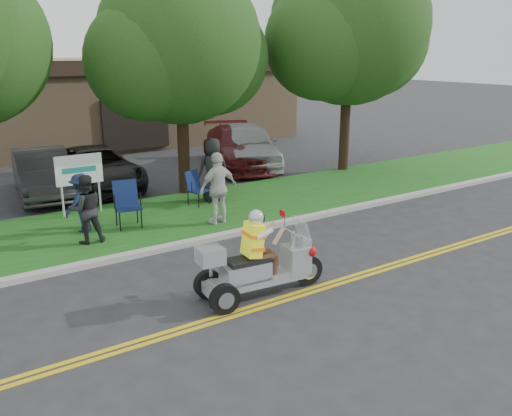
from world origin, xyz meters
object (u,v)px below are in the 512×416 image
trike_scooter (258,267)px  parked_car_left (43,173)px  lawn_chair_b (195,186)px  parked_car_mid (96,168)px  spectator_adult_mid (86,209)px  parked_car_right (238,147)px  parked_car_far_right (247,145)px  lawn_chair_a (127,201)px  spectator_adult_right (218,188)px

trike_scooter → parked_car_left: 9.83m
lawn_chair_b → parked_car_left: parked_car_left is taller
trike_scooter → parked_car_mid: bearing=94.7°
trike_scooter → parked_car_left: (-1.55, 9.71, 0.13)m
lawn_chair_b → spectator_adult_mid: size_ratio=0.61×
trike_scooter → parked_car_mid: 9.76m
trike_scooter → spectator_adult_mid: size_ratio=1.61×
parked_car_right → parked_car_far_right: bearing=-9.4°
lawn_chair_a → parked_car_far_right: 8.25m
parked_car_left → parked_car_far_right: (7.69, 0.17, 0.14)m
parked_car_far_right → spectator_adult_mid: bearing=-123.6°
spectator_adult_mid → spectator_adult_right: bearing=177.6°
lawn_chair_a → parked_car_left: size_ratio=0.26×
lawn_chair_a → spectator_adult_right: (2.05, -1.09, 0.27)m
parked_car_mid → spectator_adult_right: bearing=-74.9°
spectator_adult_mid → parked_car_right: 9.51m
lawn_chair_b → parked_car_right: size_ratio=0.18×
parked_car_mid → lawn_chair_b: bearing=-65.0°
lawn_chair_b → parked_car_mid: parked_car_mid is taller
spectator_adult_right → parked_car_mid: bearing=-81.8°
parked_car_mid → parked_car_right: 5.70m
lawn_chair_a → parked_car_right: 8.11m
trike_scooter → spectator_adult_mid: spectator_adult_mid is taller
parked_car_left → spectator_adult_right: bearing=-55.5°
spectator_adult_right → parked_car_left: size_ratio=0.42×
parked_car_right → parked_car_mid: bearing=-157.7°
spectator_adult_mid → trike_scooter: bearing=117.0°
trike_scooter → spectator_adult_right: 4.28m
lawn_chair_a → parked_car_right: bearing=47.2°
lawn_chair_a → parked_car_mid: size_ratio=0.24×
lawn_chair_b → lawn_chair_a: bearing=179.3°
parked_car_far_right → parked_car_left: bearing=-156.9°
trike_scooter → parked_car_far_right: 11.64m
spectator_adult_mid → parked_car_right: size_ratio=0.30×
trike_scooter → lawn_chair_b: (1.79, 5.88, 0.07)m
parked_car_right → trike_scooter: bearing=-100.8°
parked_car_left → parked_car_right: (7.39, 0.34, 0.05)m
spectator_adult_mid → parked_car_left: bearing=-88.1°
parked_car_left → parked_car_right: parked_car_right is taller
lawn_chair_a → spectator_adult_right: size_ratio=0.63×
lawn_chair_a → parked_car_left: (-0.97, 4.62, -0.03)m
spectator_adult_mid → parked_car_left: size_ratio=0.37×
parked_car_mid → parked_car_right: (5.69, 0.29, 0.10)m
parked_car_right → parked_car_far_right: size_ratio=1.06×
spectator_adult_mid → parked_car_far_right: parked_car_far_right is taller
trike_scooter → spectator_adult_right: size_ratio=1.40×
spectator_adult_right → trike_scooter: bearing=65.0°
lawn_chair_b → parked_car_mid: (-1.63, 3.88, 0.01)m
lawn_chair_b → parked_car_right: parked_car_right is taller
parked_car_left → parked_car_mid: (1.70, 0.05, -0.05)m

